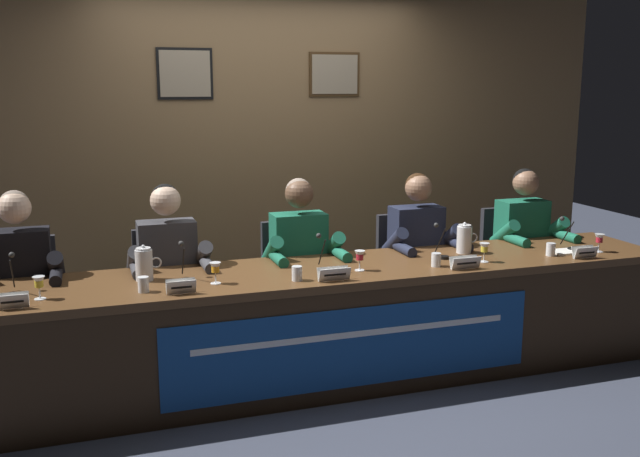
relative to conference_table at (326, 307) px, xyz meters
The scene contains 35 objects.
ground_plane 0.52m from the conference_table, 91.05° to the left, with size 12.00×12.00×0.00m, color #383D4C.
wall_back_panelled 1.77m from the conference_table, 90.08° to the left, with size 5.85×0.14×2.60m.
conference_table is the anchor object (origin of this frame).
chair_far_left 1.88m from the conference_table, 158.47° to the left, with size 0.44×0.44×0.90m.
panelist_far_left 1.82m from the conference_table, 164.34° to the left, with size 0.51×0.48×1.23m.
nameplate_far_left 1.75m from the conference_table, behind, with size 0.15×0.06×0.08m.
juice_glass_far_left 1.63m from the conference_table, behind, with size 0.06×0.06×0.12m.
microphone_far_left 1.77m from the conference_table, behind, with size 0.06×0.17×0.22m.
chair_left 1.11m from the conference_table, 141.76° to the left, with size 0.44×0.44×0.90m.
panelist_left 1.02m from the conference_table, 150.76° to the left, with size 0.51×0.48×1.23m.
nameplate_left 0.94m from the conference_table, 169.73° to the right, with size 0.16×0.06×0.08m.
juice_glass_left 0.74m from the conference_table, behind, with size 0.06×0.06×0.12m.
water_cup_left 1.11m from the conference_table, behind, with size 0.06×0.06×0.08m.
microphone_left 0.89m from the conference_table, behind, with size 0.06×0.17×0.22m.
chair_center 0.69m from the conference_table, 90.18° to the left, with size 0.44×0.44×0.90m.
panelist_center 0.53m from the conference_table, 90.25° to the left, with size 0.51×0.48×1.23m.
nameplate_center 0.31m from the conference_table, 94.99° to the right, with size 0.19×0.06×0.08m.
juice_glass_center 0.37m from the conference_table, ahead, with size 0.06×0.06×0.12m.
water_cup_center 0.35m from the conference_table, 154.06° to the right, with size 0.06×0.06×0.08m.
microphone_center 0.29m from the conference_table, 92.81° to the left, with size 0.06×0.17×0.22m.
chair_right 1.11m from the conference_table, 38.38° to the left, with size 0.44×0.44×0.90m.
panelist_right 1.02m from the conference_table, 29.36° to the left, with size 0.51×0.48×1.23m.
nameplate_right 0.89m from the conference_table, 12.02° to the right, with size 0.19×0.06×0.08m.
juice_glass_right 1.08m from the conference_table, ahead, with size 0.06×0.06×0.12m.
water_cup_right 0.74m from the conference_table, ahead, with size 0.06×0.06×0.08m.
microphone_right 0.90m from the conference_table, ahead, with size 0.06×0.17×0.22m.
chair_far_right 1.87m from the conference_table, 21.58° to the left, with size 0.44×0.44×0.90m.
panelist_far_right 1.82m from the conference_table, 15.69° to the left, with size 0.51×0.48×1.23m.
nameplate_far_right 1.74m from the conference_table, ahead, with size 0.17×0.06×0.08m.
juice_glass_far_right 1.94m from the conference_table, ahead, with size 0.06×0.06×0.12m.
water_cup_far_right 1.57m from the conference_table, ahead, with size 0.06×0.06×0.08m.
microphone_far_right 1.80m from the conference_table, ahead, with size 0.06×0.17×0.22m.
water_pitcher_left_side 1.11m from the conference_table, behind, with size 0.15×0.10×0.21m.
water_pitcher_right_side 1.11m from the conference_table, 11.08° to the left, with size 0.15×0.10×0.21m.
document_stack_far_right 1.72m from the conference_table, ahead, with size 0.21×0.15×0.01m.
Camera 1 is at (-1.35, -4.06, 1.84)m, focal length 40.31 mm.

